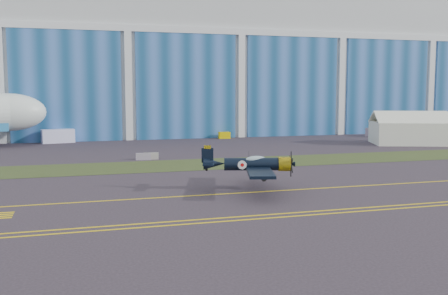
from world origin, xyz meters
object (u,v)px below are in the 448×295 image
object	(u,v)px
warbird	(252,164)
shipping_container	(58,136)
tent	(410,127)
tug	(224,135)

from	to	relation	value
warbird	shipping_container	world-z (taller)	warbird
warbird	shipping_container	size ratio (longest dim) A/B	2.50
tent	tug	xyz separation A→B (m)	(-27.82, 19.05, -2.25)
shipping_container	tug	size ratio (longest dim) A/B	2.57
warbird	shipping_container	bearing A→B (deg)	124.99
warbird	tent	size ratio (longest dim) A/B	0.93
tent	tug	bearing A→B (deg)	166.10
tent	tug	size ratio (longest dim) A/B	6.86
warbird	tug	distance (m)	53.01
warbird	tent	bearing A→B (deg)	54.45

